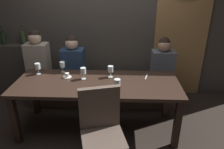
# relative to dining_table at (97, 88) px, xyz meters

# --- Properties ---
(ground) EXTENTS (9.00, 9.00, 0.00)m
(ground) POSITION_rel_dining_table_xyz_m (0.00, 0.00, -0.65)
(ground) COLOR black
(back_wall_tiled) EXTENTS (6.00, 0.12, 3.00)m
(back_wall_tiled) POSITION_rel_dining_table_xyz_m (0.00, 1.22, 0.85)
(back_wall_tiled) COLOR #423D38
(back_wall_tiled) RESTS_ON ground
(arched_door) EXTENTS (0.90, 0.05, 2.55)m
(arched_door) POSITION_rel_dining_table_xyz_m (1.35, 1.15, 0.71)
(arched_door) COLOR olive
(arched_door) RESTS_ON ground
(back_counter) EXTENTS (1.10, 0.28, 0.95)m
(back_counter) POSITION_rel_dining_table_xyz_m (-1.55, 1.04, -0.18)
(back_counter) COLOR #38342F
(back_counter) RESTS_ON ground
(dining_table) EXTENTS (2.20, 0.84, 0.74)m
(dining_table) POSITION_rel_dining_table_xyz_m (0.00, 0.00, 0.00)
(dining_table) COLOR black
(dining_table) RESTS_ON ground
(banquette_bench) EXTENTS (2.50, 0.44, 0.45)m
(banquette_bench) POSITION_rel_dining_table_xyz_m (0.00, 0.70, -0.42)
(banquette_bench) COLOR #4A3C2E
(banquette_bench) RESTS_ON ground
(chair_near_side) EXTENTS (0.54, 0.54, 0.98)m
(chair_near_side) POSITION_rel_dining_table_xyz_m (0.12, -0.72, -0.09)
(chair_near_side) COLOR #302119
(chair_near_side) RESTS_ON ground
(diner_redhead) EXTENTS (0.36, 0.24, 0.84)m
(diner_redhead) POSITION_rel_dining_table_xyz_m (-1.04, 0.68, 0.19)
(diner_redhead) COLOR #9E9384
(diner_redhead) RESTS_ON banquette_bench
(diner_bearded) EXTENTS (0.36, 0.24, 0.76)m
(diner_bearded) POSITION_rel_dining_table_xyz_m (-0.46, 0.68, 0.15)
(diner_bearded) COLOR navy
(diner_bearded) RESTS_ON banquette_bench
(diner_far_end) EXTENTS (0.36, 0.24, 0.74)m
(diner_far_end) POSITION_rel_dining_table_xyz_m (0.99, 0.69, 0.15)
(diner_far_end) COLOR #4C515B
(diner_far_end) RESTS_ON banquette_bench
(wine_bottle_dark_red) EXTENTS (0.08, 0.08, 0.33)m
(wine_bottle_dark_red) POSITION_rel_dining_table_xyz_m (-1.75, 1.04, 0.42)
(wine_bottle_dark_red) COLOR black
(wine_bottle_dark_red) RESTS_ON back_counter
(wine_bottle_pale_label) EXTENTS (0.08, 0.08, 0.33)m
(wine_bottle_pale_label) POSITION_rel_dining_table_xyz_m (-1.41, 1.07, 0.42)
(wine_bottle_pale_label) COLOR #384728
(wine_bottle_pale_label) RESTS_ON back_counter
(wine_glass_far_right) EXTENTS (0.08, 0.08, 0.16)m
(wine_glass_far_right) POSITION_rel_dining_table_xyz_m (0.28, -0.25, 0.20)
(wine_glass_far_right) COLOR silver
(wine_glass_far_right) RESTS_ON dining_table
(wine_glass_far_left) EXTENTS (0.08, 0.08, 0.16)m
(wine_glass_far_left) POSITION_rel_dining_table_xyz_m (0.18, 0.18, 0.20)
(wine_glass_far_left) COLOR silver
(wine_glass_far_left) RESTS_ON dining_table
(wine_glass_near_left) EXTENTS (0.08, 0.08, 0.16)m
(wine_glass_near_left) POSITION_rel_dining_table_xyz_m (-0.88, 0.24, 0.20)
(wine_glass_near_left) COLOR silver
(wine_glass_near_left) RESTS_ON dining_table
(wine_glass_near_right) EXTENTS (0.08, 0.08, 0.16)m
(wine_glass_near_right) POSITION_rel_dining_table_xyz_m (-0.54, 0.32, 0.20)
(wine_glass_near_right) COLOR silver
(wine_glass_near_right) RESTS_ON dining_table
(wine_glass_center_front) EXTENTS (0.08, 0.08, 0.16)m
(wine_glass_center_front) POSITION_rel_dining_table_xyz_m (-0.19, 0.10, 0.20)
(wine_glass_center_front) COLOR silver
(wine_glass_center_front) RESTS_ON dining_table
(espresso_cup) EXTENTS (0.12, 0.12, 0.06)m
(espresso_cup) POSITION_rel_dining_table_xyz_m (-0.43, 0.14, 0.11)
(espresso_cup) COLOR white
(espresso_cup) RESTS_ON dining_table
(fork_on_table) EXTENTS (0.06, 0.17, 0.01)m
(fork_on_table) POSITION_rel_dining_table_xyz_m (0.68, 0.19, 0.09)
(fork_on_table) COLOR silver
(fork_on_table) RESTS_ON dining_table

